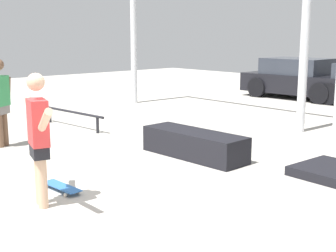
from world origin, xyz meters
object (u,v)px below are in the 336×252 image
object	(u,v)px
grind_rail	(72,114)
parked_car_black	(299,79)
grind_box	(194,144)
bystander	(0,98)
skateboarder	(38,134)
skateboard	(61,187)

from	to	relation	value
grind_rail	parked_car_black	world-z (taller)	parked_car_black
grind_box	bystander	bearing A→B (deg)	-144.14
skateboarder	grind_box	xyz separation A→B (m)	(-0.43, 3.31, -0.74)
skateboard	parked_car_black	bearing A→B (deg)	103.16
bystander	parked_car_black	bearing A→B (deg)	-31.76
grind_rail	parked_car_black	distance (m)	8.90
grind_rail	grind_box	bearing A→B (deg)	3.34
grind_rail	skateboard	bearing A→B (deg)	-32.53
skateboarder	grind_rail	bearing A→B (deg)	161.46
skateboarder	grind_rail	size ratio (longest dim) A/B	0.74
skateboarder	parked_car_black	bearing A→B (deg)	123.76
skateboard	bystander	xyz separation A→B (m)	(-3.26, 0.51, 0.93)
skateboard	grind_rail	world-z (taller)	grind_rail
skateboard	grind_box	world-z (taller)	grind_box
skateboarder	grind_rail	world-z (taller)	skateboarder
skateboard	bystander	bearing A→B (deg)	167.90
grind_box	parked_car_black	bearing A→B (deg)	111.00
parked_car_black	bystander	bearing A→B (deg)	-91.98
grind_box	parked_car_black	world-z (taller)	parked_car_black
grind_rail	bystander	xyz separation A→B (m)	(0.79, -2.08, 0.66)
grind_rail	bystander	size ratio (longest dim) A/B	1.35
parked_car_black	bystander	world-z (taller)	bystander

